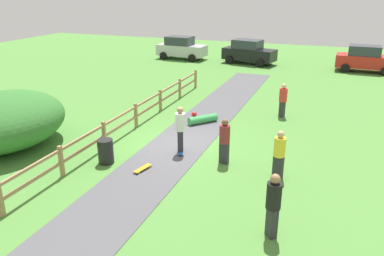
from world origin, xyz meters
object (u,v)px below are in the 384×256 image
at_px(skater_riding, 180,127).
at_px(parked_car_red, 366,59).
at_px(skater_fallen, 202,119).
at_px(trash_bin, 106,151).
at_px(parked_car_silver, 181,48).
at_px(skateboard_loose, 143,168).
at_px(parked_car_black, 249,52).
at_px(bush_large, 4,121).
at_px(bystander_red, 283,99).
at_px(bystander_black, 273,203).
at_px(bystander_yellow, 279,152).
at_px(bystander_maroon, 224,139).

height_order(skater_riding, parked_car_red, parked_car_red).
distance_m(skater_fallen, parked_car_red, 16.74).
bearing_deg(trash_bin, parked_car_silver, 104.94).
relative_size(skateboard_loose, parked_car_black, 0.19).
bearing_deg(skater_fallen, parked_car_red, 63.47).
height_order(bush_large, bystander_red, bush_large).
relative_size(bystander_red, bystander_black, 0.93).
height_order(bystander_yellow, bystander_red, bystander_yellow).
relative_size(bystander_yellow, parked_car_red, 0.39).
height_order(trash_bin, bystander_maroon, bystander_maroon).
bearing_deg(bush_large, parked_car_silver, 92.54).
relative_size(trash_bin, parked_car_silver, 0.21).
relative_size(bystander_red, parked_car_red, 0.39).
relative_size(bush_large, parked_car_silver, 1.18).
relative_size(bystander_black, parked_car_black, 0.40).
distance_m(skater_fallen, bystander_red, 4.10).
bearing_deg(parked_car_silver, skater_fallen, -64.27).
xyz_separation_m(trash_bin, skater_riding, (2.18, 1.77, 0.59)).
xyz_separation_m(bystander_maroon, bystander_yellow, (1.99, -0.42, -0.01)).
bearing_deg(bystander_black, parked_car_silver, 117.61).
xyz_separation_m(skater_fallen, skateboard_loose, (-0.28, -5.38, -0.11)).
bearing_deg(skater_riding, bush_large, -164.47).
relative_size(bush_large, skater_riding, 2.76).
bearing_deg(parked_car_red, bystander_maroon, -105.77).
relative_size(trash_bin, parked_car_black, 0.20).
relative_size(skater_riding, parked_car_silver, 0.43).
bearing_deg(skater_fallen, parked_car_black, 94.91).
distance_m(bush_large, parked_car_red, 24.56).
distance_m(trash_bin, skater_fallen, 5.59).
bearing_deg(skateboard_loose, bystander_black, -23.82).
xyz_separation_m(skater_riding, bystander_maroon, (1.81, -0.27, -0.11)).
height_order(trash_bin, skater_fallen, trash_bin).
relative_size(bush_large, parked_car_red, 1.19).
relative_size(bystander_maroon, bystander_yellow, 1.01).
xyz_separation_m(skater_fallen, bystander_black, (4.54, -7.50, 0.78)).
distance_m(parked_car_silver, parked_car_red, 14.68).
bearing_deg(bystander_yellow, skater_fallen, 134.82).
relative_size(bush_large, parked_car_black, 1.13).
distance_m(bystander_red, bystander_black, 9.86).
bearing_deg(parked_car_silver, trash_bin, -75.06).
xyz_separation_m(bystander_black, parked_car_red, (2.93, 22.46, -0.02)).
distance_m(bush_large, skateboard_loose, 6.11).
bearing_deg(skater_riding, bystander_yellow, -10.32).
bearing_deg(bystander_black, skater_fallen, 121.16).
bearing_deg(bystander_red, parked_car_red, 71.95).
distance_m(skater_riding, parked_car_silver, 19.96).
distance_m(skater_fallen, bystander_black, 8.80).
distance_m(bystander_maroon, parked_car_red, 19.47).
xyz_separation_m(bystander_black, parked_car_black, (-5.82, 22.47, -0.02)).
xyz_separation_m(trash_bin, parked_car_red, (9.28, 20.24, 0.51)).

